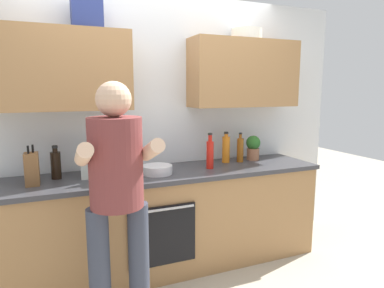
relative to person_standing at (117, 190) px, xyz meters
name	(u,v)px	position (x,y,z in m)	size (l,w,h in m)	color
ground_plane	(170,265)	(0.58, 0.68, -0.99)	(12.00, 12.00, 0.00)	#B2A893
back_wall_unit	(159,103)	(0.58, 0.96, 0.50)	(4.00, 0.38, 2.50)	silver
counter	(170,219)	(0.58, 0.68, -0.54)	(2.84, 0.67, 0.90)	#A37547
person_standing	(117,190)	(0.00, 0.00, 0.00)	(0.49, 0.45, 1.67)	#383D4C
bottle_soy	(56,164)	(-0.35, 0.79, 0.03)	(0.08, 0.08, 0.27)	black
bottle_juice	(226,149)	(1.22, 0.82, 0.05)	(0.08, 0.08, 0.31)	orange
bottle_hotsauce	(210,154)	(0.96, 0.64, 0.05)	(0.07, 0.07, 0.33)	red
bottle_soda	(102,166)	(-0.01, 0.55, 0.04)	(0.06, 0.06, 0.30)	#198C33
bottle_syrup	(240,150)	(1.37, 0.79, 0.04)	(0.07, 0.07, 0.29)	#8C4C14
cup_coffee	(129,169)	(0.23, 0.70, -0.04)	(0.09, 0.09, 0.09)	white
mixing_bowl	(157,170)	(0.46, 0.63, -0.05)	(0.26, 0.26, 0.07)	silver
knife_block	(32,169)	(-0.52, 0.67, 0.04)	(0.10, 0.14, 0.31)	brown
potted_herb	(253,147)	(1.54, 0.83, 0.04)	(0.15, 0.15, 0.25)	#9E6647
grocery_bag_produce	(93,163)	(-0.07, 0.75, 0.03)	(0.17, 0.20, 0.24)	silver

